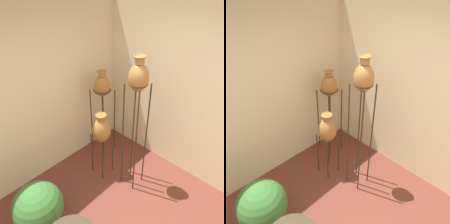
# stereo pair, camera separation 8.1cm
# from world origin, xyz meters

# --- Properties ---
(wall_back) EXTENTS (7.98, 0.06, 2.70)m
(wall_back) POSITION_xyz_m (0.00, 2.02, 1.35)
(wall_back) COLOR beige
(wall_back) RESTS_ON ground_plane
(vase_stand_tall) EXTENTS (0.25, 0.25, 2.04)m
(vase_stand_tall) POSITION_xyz_m (1.22, 0.83, 1.69)
(vase_stand_tall) COLOR #382D1E
(vase_stand_tall) RESTS_ON ground_plane
(vase_stand_medium) EXTENTS (0.30, 0.30, 1.54)m
(vase_stand_medium) POSITION_xyz_m (1.45, 1.70, 1.25)
(vase_stand_medium) COLOR #382D1E
(vase_stand_medium) RESTS_ON ground_plane
(vase_stand_short) EXTENTS (0.28, 0.28, 1.12)m
(vase_stand_short) POSITION_xyz_m (1.04, 1.31, 0.84)
(vase_stand_short) COLOR #382D1E
(vase_stand_short) RESTS_ON ground_plane
(potted_plant) EXTENTS (0.61, 0.61, 0.74)m
(potted_plant) POSITION_xyz_m (-0.17, 1.17, 0.39)
(potted_plant) COLOR olive
(potted_plant) RESTS_ON ground_plane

